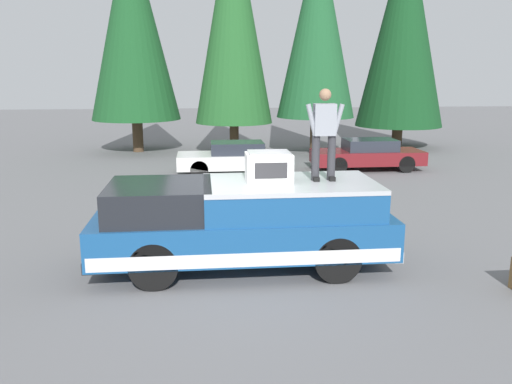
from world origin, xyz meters
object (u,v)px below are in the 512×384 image
pickup_truck (243,223)px  parked_car_maroon (368,154)px  compressor_unit (269,167)px  person_on_truck_bed (324,132)px  parked_car_white (235,158)px

pickup_truck → parked_car_maroon: bearing=-29.3°
pickup_truck → compressor_unit: (0.06, -0.48, 1.05)m
compressor_unit → parked_car_maroon: 11.01m
person_on_truck_bed → compressor_unit: bearing=90.8°
person_on_truck_bed → parked_car_white: size_ratio=0.41×
parked_car_maroon → pickup_truck: bearing=150.7°
person_on_truck_bed → parked_car_maroon: bearing=-22.3°
parked_car_maroon → parked_car_white: same height
pickup_truck → parked_car_maroon: size_ratio=1.35×
compressor_unit → parked_car_maroon: (9.72, -5.00, -1.35)m
pickup_truck → parked_car_white: (9.48, -0.45, -0.29)m
compressor_unit → person_on_truck_bed: size_ratio=0.50×
compressor_unit → parked_car_white: compressor_unit is taller
compressor_unit → person_on_truck_bed: person_on_truck_bed is taller
pickup_truck → compressor_unit: 1.16m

